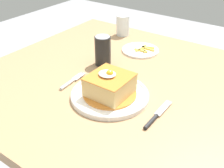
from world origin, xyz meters
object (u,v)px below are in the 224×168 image
object	(u,v)px
knife	(155,117)
soda_can	(103,51)
main_plate	(109,94)
side_plate_fries	(141,50)
fork	(71,82)
drinking_glass	(123,27)

from	to	relation	value
knife	soda_can	xyz separation A→B (m)	(-0.35, 0.20, 0.06)
main_plate	side_plate_fries	distance (m)	0.40
main_plate	fork	distance (m)	0.17
fork	main_plate	bearing A→B (deg)	3.60
main_plate	drinking_glass	distance (m)	0.58
drinking_glass	side_plate_fries	distance (m)	0.22
main_plate	side_plate_fries	xyz separation A→B (m)	(-0.10, 0.39, -0.00)
soda_can	side_plate_fries	distance (m)	0.22
side_plate_fries	soda_can	bearing A→B (deg)	-107.54
knife	soda_can	size ratio (longest dim) A/B	1.33
side_plate_fries	drinking_glass	bearing A→B (deg)	145.59
fork	soda_can	size ratio (longest dim) A/B	1.14
main_plate	soda_can	world-z (taller)	soda_can
knife	soda_can	distance (m)	0.41
main_plate	fork	world-z (taller)	main_plate
knife	drinking_glass	distance (m)	0.71
soda_can	side_plate_fries	world-z (taller)	soda_can
main_plate	drinking_glass	size ratio (longest dim) A/B	2.57
soda_can	main_plate	bearing A→B (deg)	-48.57
main_plate	knife	distance (m)	0.19
fork	side_plate_fries	size ratio (longest dim) A/B	0.83
soda_can	knife	bearing A→B (deg)	-30.01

